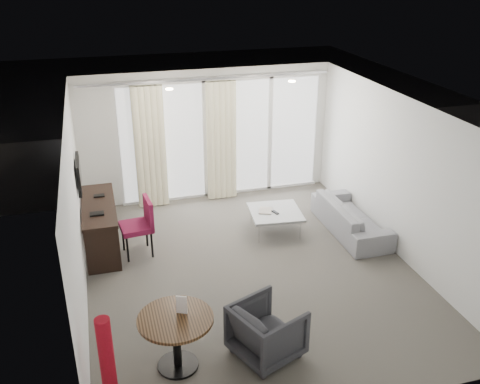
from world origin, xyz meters
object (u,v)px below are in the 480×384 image
object	(u,v)px
tub_armchair	(267,331)
coffee_table	(275,221)
round_table	(177,342)
rattan_chair_b	(294,148)
red_lamp	(108,369)
sofa	(351,217)
desk	(101,226)
rattan_chair_a	(232,150)
desk_chair	(136,228)

from	to	relation	value
tub_armchair	coffee_table	xyz separation A→B (m)	(1.16, 3.03, -0.15)
round_table	rattan_chair_b	xyz separation A→B (m)	(3.78, 5.97, 0.04)
red_lamp	rattan_chair_b	bearing A→B (deg)	54.90
round_table	sofa	size ratio (longest dim) A/B	0.47
coffee_table	rattan_chair_b	bearing A→B (deg)	63.36
desk	sofa	bearing A→B (deg)	-7.89
desk	rattan_chair_a	xyz separation A→B (m)	(3.07, 2.98, 0.03)
tub_armchair	coffee_table	bearing A→B (deg)	-43.58
sofa	rattan_chair_a	xyz separation A→B (m)	(-1.25, 3.58, 0.15)
rattan_chair_a	red_lamp	bearing A→B (deg)	-118.79
round_table	tub_armchair	xyz separation A→B (m)	(1.10, -0.09, -0.01)
desk	red_lamp	bearing A→B (deg)	-90.79
desk_chair	rattan_chair_b	size ratio (longest dim) A/B	1.22
round_table	coffee_table	world-z (taller)	round_table
tub_armchair	sofa	size ratio (longest dim) A/B	0.41
round_table	rattan_chair_a	xyz separation A→B (m)	(2.32, 6.16, 0.07)
round_table	coffee_table	bearing A→B (deg)	52.43
rattan_chair_a	rattan_chair_b	bearing A→B (deg)	-11.08
desk	sofa	world-z (taller)	desk
desk	tub_armchair	distance (m)	3.75
desk	round_table	world-z (taller)	desk
desk_chair	tub_armchair	size ratio (longest dim) A/B	1.25
coffee_table	sofa	world-z (taller)	sofa
sofa	round_table	bearing A→B (deg)	125.86
red_lamp	rattan_chair_b	world-z (taller)	red_lamp
desk	desk_chair	size ratio (longest dim) A/B	1.78
desk_chair	tub_armchair	xyz separation A→B (m)	(1.29, -2.90, -0.13)
red_lamp	tub_armchair	xyz separation A→B (m)	(1.90, 0.46, -0.28)
desk_chair	coffee_table	bearing A→B (deg)	-2.73
desk	rattan_chair_b	xyz separation A→B (m)	(4.53, 2.79, -0.01)
desk	red_lamp	xyz separation A→B (m)	(-0.05, -3.73, 0.23)
round_table	sofa	distance (m)	4.40
sofa	rattan_chair_b	size ratio (longest dim) A/B	2.39
coffee_table	sofa	distance (m)	1.36
tub_armchair	red_lamp	bearing A→B (deg)	81.11
desk_chair	sofa	size ratio (longest dim) A/B	0.51
desk_chair	rattan_chair_a	distance (m)	4.18
desk	sofa	size ratio (longest dim) A/B	0.91
round_table	rattan_chair_b	distance (m)	7.07
rattan_chair_a	rattan_chair_b	size ratio (longest dim) A/B	1.08
rattan_chair_a	desk_chair	bearing A→B (deg)	-130.75
desk	round_table	bearing A→B (deg)	-76.74
tub_armchair	rattan_chair_a	bearing A→B (deg)	-33.65
coffee_table	sofa	bearing A→B (deg)	-15.52
round_table	rattan_chair_a	bearing A→B (deg)	69.34
red_lamp	sofa	world-z (taller)	red_lamp
desk	desk_chair	bearing A→B (deg)	-33.03
coffee_table	rattan_chair_a	size ratio (longest dim) A/B	1.03
sofa	rattan_chair_b	xyz separation A→B (m)	(0.21, 3.39, 0.12)
rattan_chair_a	tub_armchair	bearing A→B (deg)	-104.88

